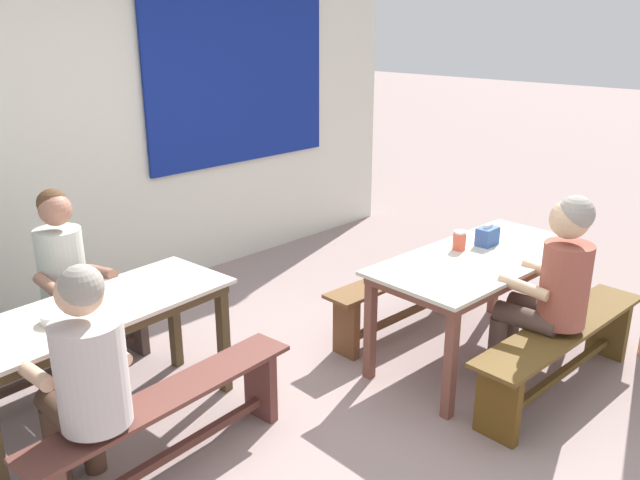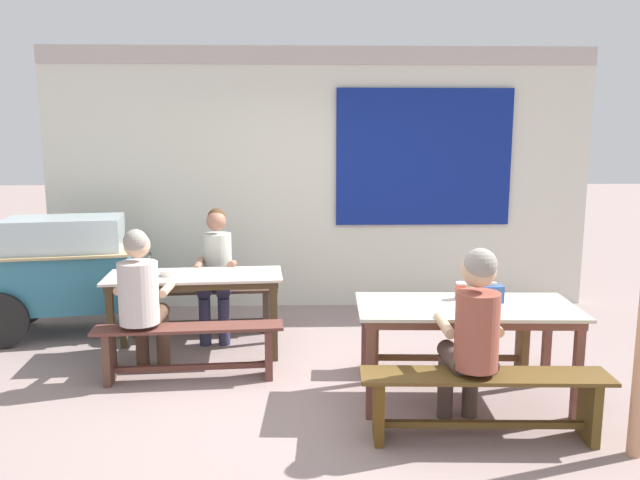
% 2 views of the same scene
% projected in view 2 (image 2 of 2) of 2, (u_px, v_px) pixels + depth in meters
% --- Properties ---
extents(ground_plane, '(40.00, 40.00, 0.00)m').
position_uv_depth(ground_plane, '(329.00, 395.00, 4.81)').
color(ground_plane, gray).
extents(backdrop_wall, '(6.16, 0.23, 2.93)m').
position_uv_depth(backdrop_wall, '(323.00, 174.00, 7.11)').
color(backdrop_wall, silver).
rests_on(backdrop_wall, ground_plane).
extents(dining_table_far, '(1.59, 0.72, 0.74)m').
position_uv_depth(dining_table_far, '(195.00, 284.00, 5.59)').
color(dining_table_far, beige).
rests_on(dining_table_far, ground_plane).
extents(dining_table_near, '(1.63, 0.81, 0.74)m').
position_uv_depth(dining_table_near, '(466.00, 315.00, 4.60)').
color(dining_table_near, beige).
rests_on(dining_table_near, ground_plane).
extents(bench_far_back, '(1.53, 0.36, 0.45)m').
position_uv_depth(bench_far_back, '(202.00, 304.00, 6.25)').
color(bench_far_back, '#493228').
rests_on(bench_far_back, ground_plane).
extents(bench_far_front, '(1.53, 0.36, 0.45)m').
position_uv_depth(bench_far_front, '(189.00, 345.00, 5.05)').
color(bench_far_front, brown).
rests_on(bench_far_front, ground_plane).
extents(bench_near_back, '(1.50, 0.30, 0.45)m').
position_uv_depth(bench_near_back, '(448.00, 336.00, 5.27)').
color(bench_near_back, brown).
rests_on(bench_near_back, ground_plane).
extents(bench_near_front, '(1.63, 0.37, 0.45)m').
position_uv_depth(bench_near_front, '(484.00, 396.00, 4.05)').
color(bench_near_front, brown).
rests_on(bench_near_front, ground_plane).
extents(food_cart, '(1.73, 1.04, 1.17)m').
position_uv_depth(food_cart, '(65.00, 266.00, 6.19)').
color(food_cart, teal).
rests_on(food_cart, ground_plane).
extents(person_near_front, '(0.41, 0.54, 1.28)m').
position_uv_depth(person_near_front, '(473.00, 328.00, 4.05)').
color(person_near_front, '#4F3C35').
rests_on(person_near_front, ground_plane).
extents(person_left_back_turned, '(0.44, 0.54, 1.25)m').
position_uv_depth(person_left_back_turned, '(141.00, 294.00, 5.01)').
color(person_left_back_turned, '#4C3426').
rests_on(person_left_back_turned, ground_plane).
extents(person_center_facing, '(0.40, 0.57, 1.26)m').
position_uv_depth(person_center_facing, '(217.00, 266.00, 6.12)').
color(person_center_facing, '#30304D').
rests_on(person_center_facing, ground_plane).
extents(tissue_box, '(0.16, 0.10, 0.15)m').
position_uv_depth(tissue_box, '(492.00, 293.00, 4.67)').
color(tissue_box, '#335498').
rests_on(tissue_box, dining_table_near).
extents(condiment_jar, '(0.09, 0.09, 0.13)m').
position_uv_depth(condiment_jar, '(461.00, 291.00, 4.74)').
color(condiment_jar, '#D54F36').
rests_on(condiment_jar, dining_table_near).
extents(soup_bowl, '(0.16, 0.16, 0.05)m').
position_uv_depth(soup_bowl, '(170.00, 273.00, 5.53)').
color(soup_bowl, silver).
rests_on(soup_bowl, dining_table_far).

